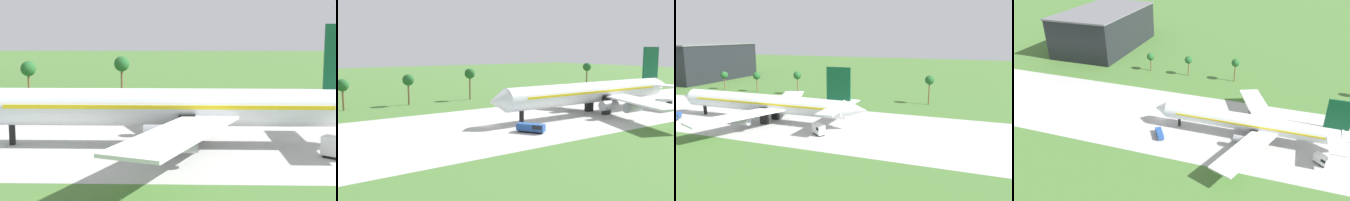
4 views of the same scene
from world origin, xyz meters
TOP-DOWN VIEW (x-y plane):
  - jet_airliner at (33.41, -2.79)m, footprint 67.79×56.45m
  - palm_tree_row at (18.53, 42.02)m, footprint 104.18×3.60m

SIDE VIEW (x-z plane):
  - jet_airliner at x=33.41m, z-range -3.28..14.96m
  - palm_tree_row at x=18.53m, z-range 2.50..14.14m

